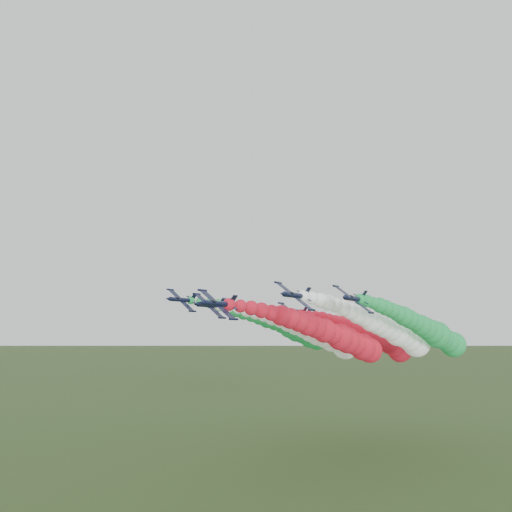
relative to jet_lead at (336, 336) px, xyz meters
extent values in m
plane|color=#3E5726|center=(-11.87, -23.74, -29.30)|extent=(3000.00, 3000.00, 0.00)
cylinder|color=black|center=(-2.76, -41.59, 5.76)|extent=(1.32, 7.73, 1.32)
cone|color=black|center=(-2.76, -46.14, 5.76)|extent=(1.20, 1.55, 1.20)
cone|color=black|center=(-2.76, -37.39, 5.76)|extent=(1.20, 0.77, 1.20)
ellipsoid|color=black|center=(-2.55, -43.31, 6.03)|extent=(0.87, 1.61, 0.84)
cube|color=black|center=(-2.84, -41.77, 5.66)|extent=(6.63, 1.63, 5.05)
cylinder|color=black|center=(-6.12, -41.77, 8.14)|extent=(0.53, 2.23, 0.53)
cylinder|color=black|center=(0.45, -41.77, 3.17)|extent=(0.53, 2.23, 0.53)
cube|color=black|center=(-2.16, -38.33, 6.55)|extent=(1.29, 1.29, 1.65)
cube|color=black|center=(-2.68, -38.33, 5.86)|extent=(2.65, 0.94, 2.04)
sphere|color=red|center=(-2.76, -38.59, 5.76)|extent=(2.22, 2.22, 2.22)
sphere|color=red|center=(-2.74, -35.20, 5.65)|extent=(2.34, 2.34, 2.34)
sphere|color=red|center=(-2.68, -31.81, 5.42)|extent=(2.72, 2.72, 2.72)
sphere|color=red|center=(-2.59, -28.41, 5.11)|extent=(2.99, 2.99, 2.99)
sphere|color=red|center=(-2.45, -25.02, 4.74)|extent=(3.15, 3.15, 3.15)
sphere|color=red|center=(-2.28, -21.63, 4.30)|extent=(4.09, 4.09, 4.09)
sphere|color=red|center=(-2.07, -18.24, 3.80)|extent=(4.31, 4.31, 4.31)
sphere|color=red|center=(-1.82, -14.84, 3.26)|extent=(4.47, 4.47, 4.47)
sphere|color=red|center=(-1.53, -11.45, 2.66)|extent=(4.95, 4.95, 4.95)
sphere|color=red|center=(-1.21, -8.06, 2.02)|extent=(4.81, 4.81, 4.81)
sphere|color=red|center=(-0.84, -4.67, 1.33)|extent=(5.45, 5.45, 5.45)
sphere|color=red|center=(-0.44, -1.27, 0.60)|extent=(4.82, 4.82, 4.82)
sphere|color=red|center=(0.00, 2.12, -0.17)|extent=(6.22, 6.22, 6.22)
sphere|color=red|center=(0.48, 5.51, -0.98)|extent=(6.28, 6.28, 6.28)
sphere|color=red|center=(1.00, 8.90, -1.83)|extent=(5.65, 5.65, 5.65)
sphere|color=red|center=(1.55, 12.30, -2.72)|extent=(6.62, 6.62, 6.62)
sphere|color=red|center=(2.14, 15.69, -3.64)|extent=(6.31, 6.31, 6.31)
cylinder|color=black|center=(-14.74, -28.57, 6.40)|extent=(1.32, 7.73, 1.32)
cone|color=black|center=(-14.74, -33.12, 6.40)|extent=(1.20, 1.55, 1.20)
cone|color=black|center=(-14.74, -24.36, 6.40)|extent=(1.20, 0.77, 1.20)
ellipsoid|color=black|center=(-14.53, -30.28, 6.68)|extent=(0.87, 1.61, 0.84)
cube|color=black|center=(-14.82, -28.74, 6.30)|extent=(6.63, 1.63, 5.05)
cylinder|color=black|center=(-18.10, -28.74, 8.79)|extent=(0.53, 2.23, 0.53)
cylinder|color=black|center=(-11.53, -28.74, 3.82)|extent=(0.53, 2.23, 0.53)
cube|color=black|center=(-14.14, -25.30, 7.19)|extent=(1.29, 1.29, 1.65)
cube|color=black|center=(-14.66, -25.30, 6.51)|extent=(2.65, 0.94, 2.04)
sphere|color=white|center=(-14.74, -25.56, 6.40)|extent=(2.09, 2.09, 2.09)
sphere|color=white|center=(-14.72, -22.17, 6.29)|extent=(2.28, 2.28, 2.28)
sphere|color=white|center=(-14.66, -18.78, 6.07)|extent=(2.28, 2.28, 2.28)
sphere|color=white|center=(-14.57, -15.38, 5.76)|extent=(2.95, 2.95, 2.95)
sphere|color=white|center=(-14.43, -11.99, 5.38)|extent=(3.11, 3.11, 3.11)
sphere|color=white|center=(-14.26, -8.60, 4.94)|extent=(3.21, 3.21, 3.21)
sphere|color=white|center=(-14.05, -5.21, 4.45)|extent=(3.79, 3.79, 3.79)
sphere|color=white|center=(-13.80, -1.81, 3.90)|extent=(3.82, 3.82, 3.82)
sphere|color=white|center=(-13.51, 1.58, 3.30)|extent=(4.57, 4.57, 4.57)
sphere|color=white|center=(-13.19, 4.97, 2.66)|extent=(4.96, 4.96, 4.96)
sphere|color=white|center=(-12.82, 8.36, 1.97)|extent=(5.04, 5.04, 5.04)
sphere|color=white|center=(-12.42, 11.76, 1.24)|extent=(5.85, 5.85, 5.85)
sphere|color=white|center=(-11.98, 15.15, 0.47)|extent=(6.36, 6.36, 6.36)
sphere|color=white|center=(-11.50, 18.54, -0.34)|extent=(6.16, 6.16, 6.16)
sphere|color=white|center=(-10.98, 21.93, -1.19)|extent=(6.63, 6.63, 6.63)
sphere|color=white|center=(-10.43, 25.33, -2.07)|extent=(5.83, 5.83, 5.83)
sphere|color=white|center=(-9.84, 28.72, -2.99)|extent=(7.75, 7.75, 7.75)
cylinder|color=black|center=(6.30, -31.49, 7.40)|extent=(1.32, 7.73, 1.32)
cone|color=black|center=(6.30, -36.04, 7.40)|extent=(1.20, 1.55, 1.20)
cone|color=black|center=(6.30, -27.28, 7.40)|extent=(1.20, 0.77, 1.20)
ellipsoid|color=black|center=(6.51, -33.21, 7.67)|extent=(0.87, 1.61, 0.84)
cube|color=black|center=(6.22, -31.66, 7.30)|extent=(6.63, 1.63, 5.05)
cylinder|color=black|center=(2.94, -31.66, 9.78)|extent=(0.53, 2.23, 0.53)
cylinder|color=black|center=(9.51, -31.66, 4.81)|extent=(0.53, 2.23, 0.53)
cube|color=black|center=(6.90, -28.23, 8.19)|extent=(1.29, 1.29, 1.65)
cube|color=black|center=(6.38, -28.23, 7.50)|extent=(2.65, 0.94, 2.04)
sphere|color=white|center=(6.30, -28.49, 7.40)|extent=(2.27, 2.27, 2.27)
sphere|color=white|center=(6.32, -25.09, 7.29)|extent=(2.39, 2.39, 2.39)
sphere|color=white|center=(6.38, -21.70, 7.06)|extent=(2.80, 2.80, 2.80)
sphere|color=white|center=(6.47, -18.31, 6.75)|extent=(3.17, 3.17, 3.17)
sphere|color=white|center=(6.61, -14.92, 6.38)|extent=(2.96, 2.96, 2.96)
sphere|color=white|center=(6.78, -11.52, 5.94)|extent=(3.36, 3.36, 3.36)
sphere|color=white|center=(6.99, -8.13, 5.44)|extent=(3.64, 3.64, 3.64)
sphere|color=white|center=(7.24, -4.74, 4.90)|extent=(4.36, 4.36, 4.36)
sphere|color=white|center=(7.53, -1.35, 4.30)|extent=(4.37, 4.37, 4.37)
sphere|color=white|center=(7.85, 2.05, 3.66)|extent=(5.23, 5.23, 5.23)
sphere|color=white|center=(8.22, 5.44, 2.97)|extent=(5.18, 5.18, 5.18)
sphere|color=white|center=(8.62, 8.83, 2.24)|extent=(5.32, 5.32, 5.32)
sphere|color=white|center=(9.06, 12.22, 1.47)|extent=(5.19, 5.19, 5.19)
sphere|color=white|center=(9.54, 15.62, 0.66)|extent=(6.25, 6.25, 6.25)
sphere|color=white|center=(10.06, 19.01, -0.19)|extent=(5.58, 5.58, 5.58)
sphere|color=white|center=(10.61, 22.40, -1.08)|extent=(5.90, 5.90, 5.90)
sphere|color=white|center=(11.20, 25.79, -2.00)|extent=(7.10, 7.10, 7.10)
cylinder|color=black|center=(-25.89, -24.36, 8.05)|extent=(1.32, 7.73, 1.32)
cone|color=black|center=(-25.89, -28.91, 8.05)|extent=(1.20, 1.55, 1.20)
cone|color=black|center=(-25.89, -20.15, 8.05)|extent=(1.20, 0.77, 1.20)
ellipsoid|color=black|center=(-25.68, -26.08, 8.33)|extent=(0.87, 1.61, 0.84)
cube|color=black|center=(-25.96, -24.53, 7.95)|extent=(6.63, 1.63, 5.05)
cylinder|color=black|center=(-29.25, -24.53, 10.43)|extent=(0.53, 2.23, 0.53)
cylinder|color=black|center=(-22.68, -24.53, 5.46)|extent=(0.53, 2.23, 0.53)
cube|color=black|center=(-25.29, -21.10, 8.84)|extent=(1.29, 1.29, 1.65)
cube|color=black|center=(-25.81, -21.10, 8.15)|extent=(2.65, 0.94, 2.04)
sphere|color=#1C9142|center=(-25.89, -21.36, 8.05)|extent=(1.78, 1.78, 1.78)
sphere|color=#1C9142|center=(-25.87, -17.96, 7.94)|extent=(2.05, 2.05, 2.05)
sphere|color=#1C9142|center=(-25.81, -14.57, 7.71)|extent=(2.41, 2.41, 2.41)
sphere|color=#1C9142|center=(-25.71, -11.18, 7.41)|extent=(3.05, 3.05, 3.05)
sphere|color=#1C9142|center=(-25.58, -7.79, 7.03)|extent=(3.26, 3.26, 3.26)
sphere|color=#1C9142|center=(-25.41, -4.39, 6.59)|extent=(3.93, 3.93, 3.93)
sphere|color=#1C9142|center=(-25.20, -1.00, 6.10)|extent=(4.10, 4.10, 4.10)
sphere|color=#1C9142|center=(-24.95, 2.39, 5.55)|extent=(4.05, 4.05, 4.05)
sphere|color=#1C9142|center=(-24.66, 5.78, 4.95)|extent=(4.30, 4.30, 4.30)
sphere|color=#1C9142|center=(-24.33, 9.18, 4.31)|extent=(4.74, 4.74, 4.74)
sphere|color=#1C9142|center=(-23.97, 12.57, 3.62)|extent=(4.60, 4.60, 4.60)
sphere|color=#1C9142|center=(-23.57, 15.96, 2.89)|extent=(4.77, 4.77, 4.77)
sphere|color=#1C9142|center=(-23.13, 19.35, 2.12)|extent=(5.86, 5.86, 5.86)
sphere|color=#1C9142|center=(-22.65, 22.75, 1.31)|extent=(6.58, 6.58, 6.58)
sphere|color=#1C9142|center=(-22.13, 26.14, 0.46)|extent=(6.16, 6.16, 6.16)
sphere|color=#1C9142|center=(-21.58, 29.53, -0.42)|extent=(6.95, 6.95, 6.95)
sphere|color=#1C9142|center=(-20.98, 32.92, -1.35)|extent=(6.55, 6.55, 6.55)
cylinder|color=black|center=(13.73, -23.12, 7.04)|extent=(1.32, 7.73, 1.32)
cone|color=black|center=(13.73, -27.67, 7.04)|extent=(1.20, 1.55, 1.20)
cone|color=black|center=(13.73, -18.91, 7.04)|extent=(1.20, 0.77, 1.20)
ellipsoid|color=black|center=(13.94, -24.83, 7.31)|extent=(0.87, 1.61, 0.84)
cube|color=black|center=(13.66, -23.29, 6.93)|extent=(6.63, 1.63, 5.05)
cylinder|color=black|center=(10.37, -23.29, 9.42)|extent=(0.53, 2.23, 0.53)
cylinder|color=black|center=(16.94, -23.29, 4.45)|extent=(0.53, 2.23, 0.53)
cube|color=black|center=(14.33, -19.86, 7.82)|extent=(1.29, 1.29, 1.65)
cube|color=black|center=(13.81, -19.86, 7.14)|extent=(2.65, 0.94, 2.04)
sphere|color=#1C9142|center=(13.73, -20.11, 7.04)|extent=(2.13, 2.13, 2.13)
sphere|color=#1C9142|center=(13.75, -16.72, 6.93)|extent=(2.42, 2.42, 2.42)
sphere|color=#1C9142|center=(13.81, -13.33, 6.70)|extent=(2.43, 2.43, 2.43)
sphere|color=#1C9142|center=(13.91, -9.94, 6.39)|extent=(3.12, 3.12, 3.12)
sphere|color=#1C9142|center=(14.04, -6.54, 6.01)|extent=(3.27, 3.27, 3.27)
sphere|color=#1C9142|center=(14.21, -3.15, 5.58)|extent=(3.34, 3.34, 3.34)
sphere|color=#1C9142|center=(14.42, 0.24, 5.08)|extent=(3.66, 3.66, 3.66)
sphere|color=#1C9142|center=(14.67, 3.64, 4.53)|extent=(4.35, 4.35, 4.35)
sphere|color=#1C9142|center=(14.96, 7.03, 3.94)|extent=(4.32, 4.32, 4.32)
sphere|color=#1C9142|center=(15.29, 10.42, 3.29)|extent=(4.28, 4.28, 4.28)
sphere|color=#1C9142|center=(15.65, 13.81, 2.61)|extent=(4.98, 4.98, 4.98)
sphere|color=#1C9142|center=(16.05, 17.21, 1.88)|extent=(5.23, 5.23, 5.23)
sphere|color=#1C9142|center=(16.49, 20.60, 1.11)|extent=(5.89, 5.89, 5.89)
sphere|color=#1C9142|center=(16.97, 23.99, 0.30)|extent=(6.71, 6.71, 6.71)
sphere|color=#1C9142|center=(17.49, 27.38, -0.55)|extent=(5.76, 5.76, 5.76)
sphere|color=#1C9142|center=(18.04, 30.78, -1.44)|extent=(5.84, 5.84, 5.84)
sphere|color=#1C9142|center=(18.64, 34.17, -2.36)|extent=(6.72, 6.72, 6.72)
cylinder|color=black|center=(-3.72, -13.06, 4.89)|extent=(1.32, 7.73, 1.32)
cone|color=black|center=(-3.72, -17.60, 4.89)|extent=(1.20, 1.55, 1.20)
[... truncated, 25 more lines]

